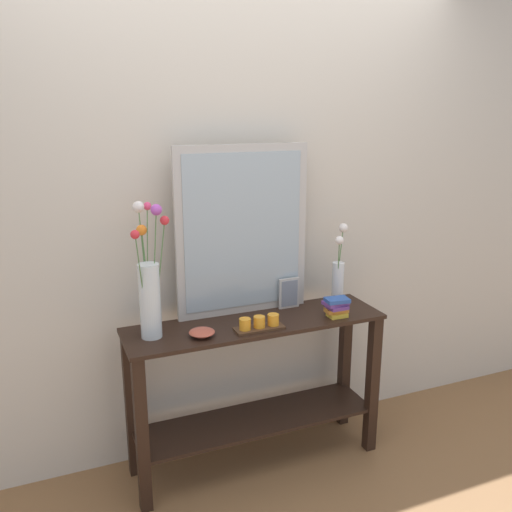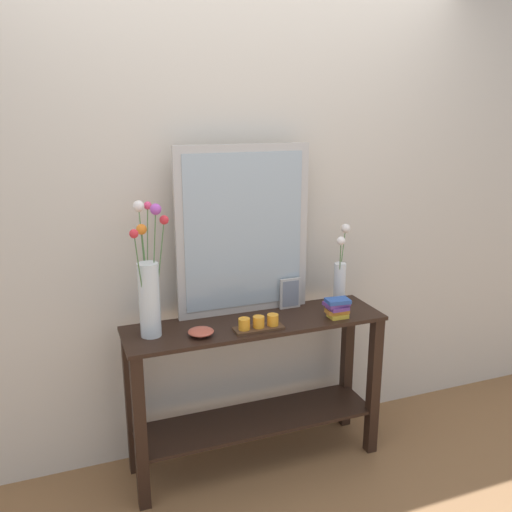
% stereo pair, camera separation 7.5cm
% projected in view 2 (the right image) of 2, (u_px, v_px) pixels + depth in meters
% --- Properties ---
extents(ground_plane, '(7.00, 6.00, 0.02)m').
position_uv_depth(ground_plane, '(256.00, 461.00, 2.93)').
color(ground_plane, brown).
extents(wall_back, '(6.40, 0.08, 2.70)m').
position_uv_depth(wall_back, '(236.00, 205.00, 2.84)').
color(wall_back, beige).
rests_on(wall_back, ground).
extents(console_table, '(1.32, 0.36, 0.80)m').
position_uv_depth(console_table, '(256.00, 377.00, 2.80)').
color(console_table, black).
rests_on(console_table, ground).
extents(mirror_leaning, '(0.70, 0.03, 0.87)m').
position_uv_depth(mirror_leaning, '(244.00, 231.00, 2.73)').
color(mirror_leaning, '#B7B2AD').
rests_on(mirror_leaning, console_table).
extents(tall_vase_left, '(0.19, 0.25, 0.63)m').
position_uv_depth(tall_vase_left, '(149.00, 287.00, 2.49)').
color(tall_vase_left, silver).
rests_on(tall_vase_left, console_table).
extents(vase_right, '(0.15, 0.17, 0.43)m').
position_uv_depth(vase_right, '(340.00, 274.00, 2.92)').
color(vase_right, silver).
rests_on(vase_right, console_table).
extents(candle_tray, '(0.24, 0.09, 0.07)m').
position_uv_depth(candle_tray, '(259.00, 324.00, 2.61)').
color(candle_tray, '#472D1C').
rests_on(candle_tray, console_table).
extents(picture_frame_small, '(0.12, 0.01, 0.17)m').
position_uv_depth(picture_frame_small, '(290.00, 293.00, 2.88)').
color(picture_frame_small, '#B7B2AD').
rests_on(picture_frame_small, console_table).
extents(decorative_bowl, '(0.12, 0.12, 0.04)m').
position_uv_depth(decorative_bowl, '(201.00, 332.00, 2.54)').
color(decorative_bowl, '#B24C38').
rests_on(decorative_bowl, console_table).
extents(book_stack, '(0.13, 0.10, 0.10)m').
position_uv_depth(book_stack, '(337.00, 307.00, 2.75)').
color(book_stack, gold).
rests_on(book_stack, console_table).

